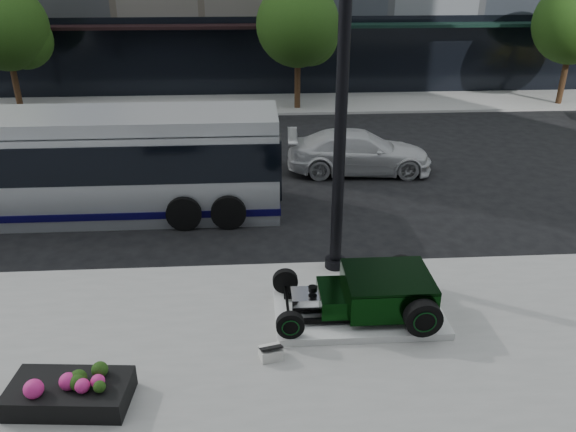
{
  "coord_description": "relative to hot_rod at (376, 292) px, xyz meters",
  "views": [
    {
      "loc": [
        -1.15,
        -13.66,
        6.84
      ],
      "look_at": [
        -0.38,
        -1.64,
        1.2
      ],
      "focal_mm": 35.0,
      "sensor_mm": 36.0,
      "label": 1
    }
  ],
  "objects": [
    {
      "name": "transit_bus",
      "position": [
        -7.69,
        5.82,
        0.79
      ],
      "size": [
        12.12,
        2.88,
        2.92
      ],
      "color": "#A1A5AA",
      "rests_on": "ground"
    },
    {
      "name": "street_trees",
      "position": [
        -0.08,
        17.33,
        3.07
      ],
      "size": [
        29.8,
        3.8,
        5.7
      ],
      "color": "black",
      "rests_on": "sidewalk_far"
    },
    {
      "name": "display_plinth",
      "position": [
        -0.33,
        0.0,
        -0.5
      ],
      "size": [
        3.4,
        1.8,
        0.15
      ],
      "primitive_type": "cube",
      "color": "silver",
      "rests_on": "sidewalk_near"
    },
    {
      "name": "ground",
      "position": [
        -1.22,
        4.26,
        -0.7
      ],
      "size": [
        120.0,
        120.0,
        0.0
      ],
      "primitive_type": "plane",
      "color": "black",
      "rests_on": "ground"
    },
    {
      "name": "lamppost",
      "position": [
        -0.53,
        2.03,
        3.44
      ],
      "size": [
        0.48,
        0.48,
        8.7
      ],
      "color": "black",
      "rests_on": "sidewalk_near"
    },
    {
      "name": "white_sedan",
      "position": [
        1.22,
        8.66,
        0.01
      ],
      "size": [
        5.0,
        2.27,
        1.42
      ],
      "primitive_type": "imported",
      "rotation": [
        0.0,
        0.0,
        1.51
      ],
      "color": "silver",
      "rests_on": "ground"
    },
    {
      "name": "sidewalk_far",
      "position": [
        -1.22,
        18.26,
        -0.64
      ],
      "size": [
        70.0,
        4.0,
        0.12
      ],
      "primitive_type": "cube",
      "color": "gray",
      "rests_on": "ground"
    },
    {
      "name": "info_plaque",
      "position": [
        -2.16,
        -1.18,
        -0.45
      ],
      "size": [
        0.46,
        0.39,
        0.31
      ],
      "color": "silver",
      "rests_on": "sidewalk_near"
    },
    {
      "name": "flower_planter",
      "position": [
        -5.49,
        -2.11,
        -0.35
      ],
      "size": [
        2.02,
        1.13,
        0.63
      ],
      "color": "black",
      "rests_on": "sidewalk_near"
    },
    {
      "name": "hot_rod",
      "position": [
        0.0,
        0.0,
        0.0
      ],
      "size": [
        3.22,
        2.0,
        0.81
      ],
      "color": "black",
      "rests_on": "display_plinth"
    }
  ]
}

